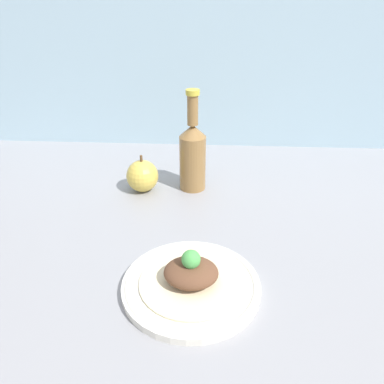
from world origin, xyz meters
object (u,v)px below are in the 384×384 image
Objects in this scene: plate at (191,285)px; cider_bottle at (193,154)px; apple at (142,176)px; plated_food at (191,274)px.

plate is 38.76cm from cider_bottle.
plate is at bearing -67.68° from apple.
plated_food is at bearing 0.00° from plate.
plate is 2.48× the size of apple.
apple reaches higher than plate.
apple is (-14.59, 35.53, 0.82)cm from plated_food.
apple is at bearing -170.23° from cider_bottle.
apple is (-14.59, 35.53, 3.22)cm from plate.
plate is 1.34× the size of plated_food.
apple reaches higher than plated_food.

